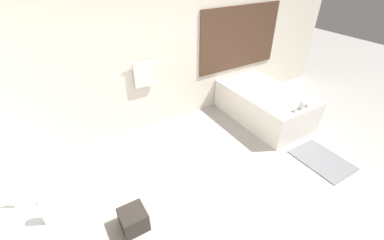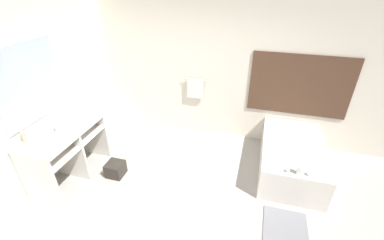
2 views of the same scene
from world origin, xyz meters
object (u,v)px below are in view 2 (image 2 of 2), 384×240
(water_bottle_1, at_px, (57,126))
(soap_dispenser, at_px, (23,137))
(bathtub, at_px, (291,156))
(waste_bin, at_px, (116,169))

(water_bottle_1, bearing_deg, soap_dispenser, -130.68)
(bathtub, xyz_separation_m, water_bottle_1, (-3.42, -1.19, 0.72))
(soap_dispenser, bearing_deg, water_bottle_1, 49.32)
(bathtub, distance_m, water_bottle_1, 3.69)
(bathtub, relative_size, soap_dispenser, 9.60)
(bathtub, xyz_separation_m, waste_bin, (-2.79, -0.91, -0.18))
(bathtub, distance_m, soap_dispenser, 4.06)
(bathtub, xyz_separation_m, soap_dispenser, (-3.70, -1.52, 0.69))
(waste_bin, bearing_deg, water_bottle_1, -155.95)
(soap_dispenser, distance_m, waste_bin, 1.40)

